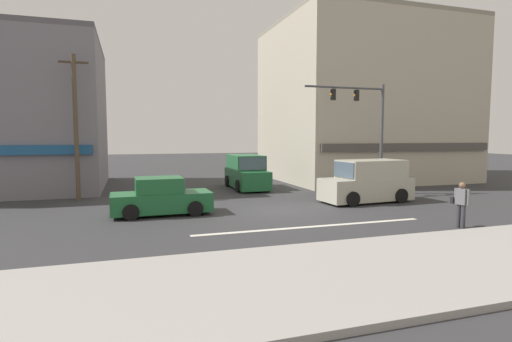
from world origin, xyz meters
TOP-DOWN VIEW (x-y plane):
  - ground_plane at (0.00, 0.00)m, footprint 120.00×120.00m
  - lane_marking_stripe at (0.00, -3.50)m, footprint 9.00×0.24m
  - sidewalk_curb at (0.00, -8.50)m, footprint 40.00×5.00m
  - building_left_block at (-13.60, 11.66)m, footprint 11.39×10.70m
  - building_right_corner at (10.93, 10.59)m, footprint 13.34×11.30m
  - utility_pole_near_left at (-8.87, 5.61)m, footprint 1.40×0.22m
  - utility_pole_far_right at (8.35, 7.21)m, footprint 1.40×0.22m
  - traffic_light_mast at (6.43, 3.00)m, footprint 4.89×0.25m
  - van_approaching_near at (0.70, 7.54)m, footprint 2.10×4.63m
  - van_crossing_rightbound at (5.03, 0.70)m, footprint 4.71×2.28m
  - sedan_crossing_center at (-5.11, 0.52)m, footprint 4.13×1.94m
  - pedestrian_foreground_with_bag at (4.94, -5.31)m, footprint 0.33×0.69m

SIDE VIEW (x-z plane):
  - ground_plane at x=0.00m, z-range 0.00..0.00m
  - lane_marking_stripe at x=0.00m, z-range 0.00..0.01m
  - sidewalk_curb at x=0.00m, z-range 0.00..0.16m
  - sedan_crossing_center at x=-5.11m, z-range -0.08..1.50m
  - pedestrian_foreground_with_bag at x=4.94m, z-range 0.12..1.79m
  - van_approaching_near at x=0.70m, z-range -0.05..2.06m
  - van_crossing_rightbound at x=5.03m, z-range -0.05..2.06m
  - utility_pole_near_left at x=-8.87m, z-range 0.15..7.54m
  - utility_pole_far_right at x=8.35m, z-range 0.15..7.68m
  - traffic_light_mast at x=6.43m, z-range 1.08..7.28m
  - building_left_block at x=-13.60m, z-range 0.00..9.27m
  - building_right_corner at x=10.93m, z-range 0.00..11.74m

